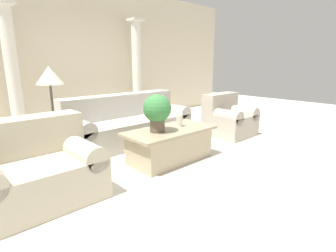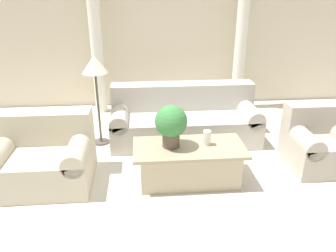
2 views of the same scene
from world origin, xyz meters
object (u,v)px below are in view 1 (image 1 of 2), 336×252
coffee_table (170,145)px  potted_plant (157,110)px  armchair (228,118)px  sofa_long (128,123)px  floor_lamp (50,81)px  loveseat (35,168)px

coffee_table → potted_plant: (-0.23, 0.02, 0.55)m
potted_plant → armchair: (2.11, 0.23, -0.45)m
sofa_long → floor_lamp: bearing=-177.3°
loveseat → armchair: loveseat is taller
floor_lamp → armchair: (3.13, -0.96, -0.85)m
sofa_long → loveseat: size_ratio=1.90×
coffee_table → floor_lamp: 1.99m
floor_lamp → armchair: size_ratio=1.62×
armchair → potted_plant: bearing=-173.8°
loveseat → armchair: (3.74, 0.10, -0.01)m
loveseat → potted_plant: potted_plant is taller
sofa_long → potted_plant: (-0.33, -1.25, 0.46)m
potted_plant → armchair: bearing=6.2°
loveseat → floor_lamp: 1.49m
coffee_table → potted_plant: 0.60m
armchair → loveseat: bearing=-178.5°
loveseat → floor_lamp: bearing=59.9°
coffee_table → floor_lamp: bearing=135.9°
floor_lamp → armchair: 3.38m
potted_plant → sofa_long: bearing=75.1°
armchair → floor_lamp: bearing=162.9°
sofa_long → loveseat: 2.27m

